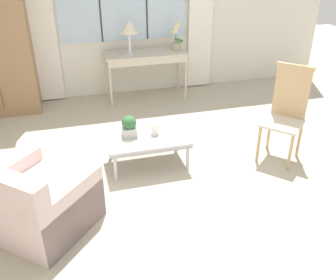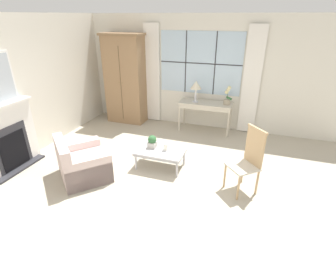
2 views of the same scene
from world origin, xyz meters
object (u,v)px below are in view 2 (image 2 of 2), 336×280
Objects in this scene: fireplace at (5,134)px; potted_orchid at (227,97)px; potted_plant_small at (152,141)px; coffee_table at (160,152)px; console_table at (206,106)px; table_lamp at (196,86)px; armoire at (125,79)px; armchair_upholstered at (82,164)px; side_chair_wooden at (249,157)px; pillar_candle at (166,147)px.

fireplace reaches higher than potted_orchid.
potted_plant_small is (-1.15, -2.04, -0.44)m from potted_orchid.
fireplace is 2.76m from potted_plant_small.
fireplace reaches higher than potted_plant_small.
console_table is at bearing 78.15° from coffee_table.
potted_orchid is at bearing 39.94° from fireplace.
fireplace is 8.53× the size of potted_plant_small.
potted_plant_small is at bearing 158.89° from coffee_table.
armoire is at bearing 178.01° from table_lamp.
fireplace is at bearing -172.82° from armchair_upholstered.
table_lamp reaches higher than potted_orchid.
armchair_upholstered is 4.89× the size of potted_plant_small.
console_table is 2.47× the size of table_lamp.
fireplace is 4.74× the size of potted_orchid.
table_lamp is at bearing 63.26° from armchair_upholstered.
coffee_table is (1.24, 0.79, 0.06)m from armchair_upholstered.
potted_orchid is 0.49× the size of coffee_table.
pillar_candle is (-1.55, 0.25, -0.19)m from side_chair_wooden.
armoire is at bearing 132.36° from pillar_candle.
armchair_upholstered is (-1.69, -2.89, -0.41)m from console_table.
armoire is 9.20× the size of potted_plant_small.
armoire reaches higher than console_table.
armchair_upholstered is (-2.20, -2.90, -0.67)m from potted_orchid.
potted_orchid is at bearing 106.51° from side_chair_wooden.
armoire is 2.90m from coffee_table.
console_table is 2.61m from side_chair_wooden.
armoire reaches higher than fireplace.
armoire reaches higher than potted_plant_small.
table_lamp is 3.30m from armchair_upholstered.
armchair_upholstered is 2.97m from side_chair_wooden.
fireplace is at bearing -160.28° from pillar_candle.
pillar_candle is at bearing 19.72° from fireplace.
table_lamp is (2.91, 3.02, 0.43)m from fireplace.
fireplace reaches higher than table_lamp.
potted_orchid is (0.77, 0.07, -0.24)m from table_lamp.
potted_orchid is 1.80× the size of potted_plant_small.
side_chair_wooden is (4.38, 0.76, -0.11)m from fireplace.
armchair_upholstered is at bearing -116.74° from table_lamp.
console_table is (3.17, 3.08, -0.06)m from fireplace.
pillar_candle reaches higher than coffee_table.
console_table is 5.19× the size of potted_plant_small.
armchair_upholstered is 1.09× the size of side_chair_wooden.
potted_orchid is 0.40× the size of side_chair_wooden.
table_lamp is 0.81m from potted_orchid.
potted_orchid reaches higher than coffee_table.
potted_plant_small reaches higher than pillar_candle.
side_chair_wooden is 4.47× the size of potted_plant_small.
side_chair_wooden is at bearing -73.49° from potted_orchid.
table_lamp is at bearing -174.96° from potted_orchid.
console_table reaches higher than coffee_table.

